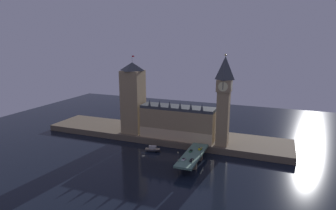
% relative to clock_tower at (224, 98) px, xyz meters
% --- Properties ---
extents(ground_plane, '(400.00, 400.00, 0.00)m').
position_rel_clock_tower_xyz_m(ground_plane, '(-56.03, -26.00, -42.70)').
color(ground_plane, black).
extents(embankment, '(220.00, 42.00, 5.24)m').
position_rel_clock_tower_xyz_m(embankment, '(-56.03, 13.00, -40.08)').
color(embankment, brown).
rests_on(embankment, ground_plane).
extents(parliament_hall, '(62.55, 17.39, 32.80)m').
position_rel_clock_tower_xyz_m(parliament_hall, '(-38.08, 3.01, -23.81)').
color(parliament_hall, '#9E845B').
rests_on(parliament_hall, embankment).
extents(clock_tower, '(11.12, 11.23, 70.74)m').
position_rel_clock_tower_xyz_m(clock_tower, '(0.00, 0.00, 0.00)').
color(clock_tower, '#9E845B').
rests_on(clock_tower, embankment).
extents(victoria_tower, '(17.41, 17.41, 68.29)m').
position_rel_clock_tower_xyz_m(victoria_tower, '(-80.20, 4.03, -6.18)').
color(victoria_tower, '#9E845B').
rests_on(victoria_tower, embankment).
extents(bridge, '(12.13, 46.00, 7.00)m').
position_rel_clock_tower_xyz_m(bridge, '(-14.80, -31.00, -37.52)').
color(bridge, slate).
rests_on(bridge, ground_plane).
extents(car_northbound_lead, '(1.87, 4.48, 1.33)m').
position_rel_clock_tower_xyz_m(car_northbound_lead, '(-17.46, -26.63, -35.07)').
color(car_northbound_lead, '#235633').
rests_on(car_northbound_lead, bridge).
extents(car_northbound_trail, '(2.07, 3.90, 1.32)m').
position_rel_clock_tower_xyz_m(car_northbound_trail, '(-17.46, -42.79, -35.08)').
color(car_northbound_trail, white).
rests_on(car_northbound_trail, bridge).
extents(car_southbound_lead, '(2.01, 4.43, 1.45)m').
position_rel_clock_tower_xyz_m(car_southbound_lead, '(-12.13, -42.29, -35.02)').
color(car_southbound_lead, black).
rests_on(car_southbound_lead, bridge).
extents(car_southbound_trail, '(2.03, 4.67, 1.55)m').
position_rel_clock_tower_xyz_m(car_southbound_trail, '(-12.13, -20.07, -34.97)').
color(car_southbound_trail, yellow).
rests_on(car_southbound_trail, bridge).
extents(pedestrian_near_rail, '(0.38, 0.38, 1.72)m').
position_rel_clock_tower_xyz_m(pedestrian_near_rail, '(-20.13, -46.86, -34.79)').
color(pedestrian_near_rail, black).
rests_on(pedestrian_near_rail, bridge).
extents(street_lamp_near, '(1.34, 0.60, 6.52)m').
position_rel_clock_tower_xyz_m(street_lamp_near, '(-20.53, -45.72, -31.62)').
color(street_lamp_near, '#2D3333').
rests_on(street_lamp_near, bridge).
extents(street_lamp_mid, '(1.34, 0.60, 6.17)m').
position_rel_clock_tower_xyz_m(street_lamp_mid, '(-9.06, -31.00, -31.83)').
color(street_lamp_mid, '#2D3333').
rests_on(street_lamp_mid, bridge).
extents(boat_upstream, '(13.58, 7.18, 4.77)m').
position_rel_clock_tower_xyz_m(boat_upstream, '(-50.44, -21.01, -40.96)').
color(boat_upstream, '#28282D').
rests_on(boat_upstream, ground_plane).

